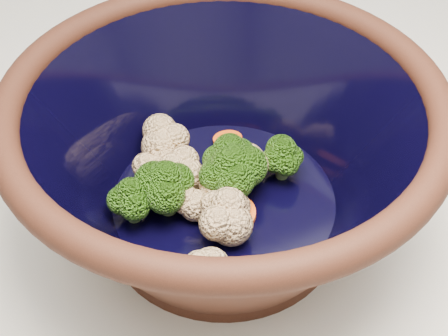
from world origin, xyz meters
name	(u,v)px	position (x,y,z in m)	size (l,w,h in m)	color
mixing_bowl	(224,155)	(-0.09, 0.04, 0.98)	(0.36, 0.36, 0.14)	black
vegetable_pile	(211,177)	(-0.10, 0.05, 0.96)	(0.16, 0.16, 0.05)	#608442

